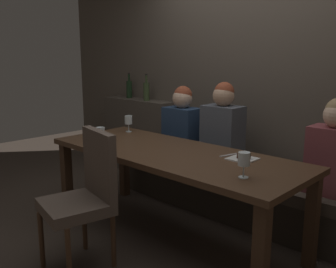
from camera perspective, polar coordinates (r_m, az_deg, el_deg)
name	(u,v)px	position (r m, az deg, el deg)	size (l,w,h in m)	color
ground	(171,236)	(3.26, 0.51, -15.33)	(9.00, 9.00, 0.00)	#382D26
back_wall_tiled	(256,55)	(3.88, 13.27, 11.70)	(6.00, 0.12, 3.00)	brown
back_counter	(139,136)	(4.84, -4.39, -0.28)	(1.10, 0.28, 0.95)	#494138
dining_table	(171,162)	(3.02, 0.54, -4.24)	(2.20, 0.84, 0.74)	#412B1C
banquette_bench	(221,189)	(3.67, 8.12, -8.38)	(2.50, 0.44, 0.45)	#312A23
chair_near_side	(86,191)	(2.71, -12.47, -8.48)	(0.52, 0.52, 0.98)	#4C3321
diner_redhead	(182,125)	(3.80, 2.18, 1.43)	(0.36, 0.24, 0.75)	navy
diner_bearded	(223,128)	(3.51, 8.35, 0.95)	(0.36, 0.24, 0.81)	#4C515B
diner_far_end	(334,150)	(3.07, 24.07, -2.22)	(0.36, 0.24, 0.74)	brown
wine_bottle_dark_red	(129,89)	(4.93, -5.95, 6.91)	(0.08, 0.08, 0.33)	black
wine_bottle_pale_label	(146,91)	(4.61, -3.32, 6.61)	(0.08, 0.08, 0.33)	#384728
wine_glass_center_front	(128,121)	(3.76, -6.07, 2.04)	(0.08, 0.08, 0.16)	silver
wine_glass_near_right	(100,133)	(3.18, -10.31, 0.18)	(0.08, 0.08, 0.16)	silver
wine_glass_near_left	(244,160)	(2.37, 11.56, -3.87)	(0.08, 0.08, 0.16)	silver
dessert_plate	(243,158)	(2.80, 11.39, -3.58)	(0.19, 0.19, 0.05)	white
fork_on_table	(229,155)	(2.90, 9.27, -3.19)	(0.02, 0.17, 0.01)	silver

